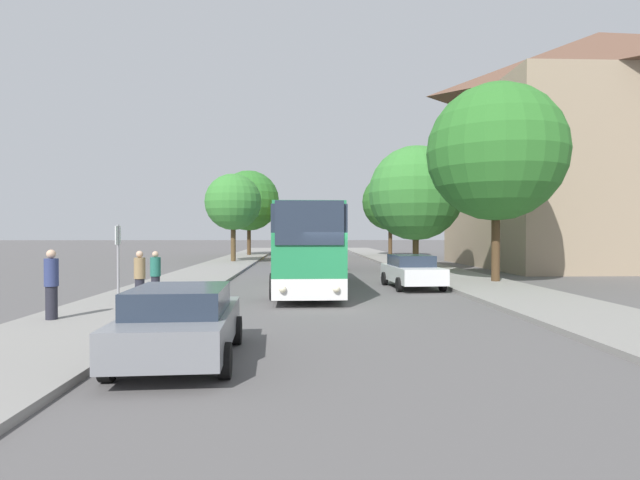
% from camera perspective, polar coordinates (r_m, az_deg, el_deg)
% --- Properties ---
extents(ground_plane, '(300.00, 300.00, 0.00)m').
position_cam_1_polar(ground_plane, '(17.30, 2.29, -7.41)').
color(ground_plane, '#565454').
rests_on(ground_plane, ground).
extents(sidewalk_left, '(4.00, 120.00, 0.15)m').
position_cam_1_polar(sidewalk_left, '(18.14, -20.50, -6.84)').
color(sidewalk_left, gray).
rests_on(sidewalk_left, ground_plane).
extents(sidewalk_right, '(4.00, 120.00, 0.15)m').
position_cam_1_polar(sidewalk_right, '(19.14, 23.82, -6.45)').
color(sidewalk_right, gray).
rests_on(sidewalk_right, ground_plane).
extents(building_right_background, '(17.91, 15.98, 17.05)m').
position_cam_1_polar(building_right_background, '(42.10, 29.16, 8.99)').
color(building_right_background, gray).
rests_on(building_right_background, ground_plane).
extents(bus_front, '(2.88, 11.13, 3.55)m').
position_cam_1_polar(bus_front, '(21.62, -1.63, -0.73)').
color(bus_front, silver).
rests_on(bus_front, ground_plane).
extents(bus_middle, '(2.86, 11.75, 3.47)m').
position_cam_1_polar(bus_middle, '(35.84, -1.61, -0.17)').
color(bus_middle, silver).
rests_on(bus_middle, ground_plane).
extents(bus_rear, '(3.11, 10.44, 3.39)m').
position_cam_1_polar(bus_rear, '(48.78, -2.15, 0.05)').
color(bus_rear, '#2D2D2D').
rests_on(bus_rear, ground_plane).
extents(parked_car_left_curb, '(2.30, 4.34, 1.45)m').
position_cam_1_polar(parked_car_left_curb, '(10.13, -15.59, -8.97)').
color(parked_car_left_curb, slate).
rests_on(parked_car_left_curb, ground_plane).
extents(parked_car_right_near, '(2.26, 4.50, 1.47)m').
position_cam_1_polar(parked_car_right_near, '(22.74, 10.44, -3.48)').
color(parked_car_right_near, silver).
rests_on(parked_car_right_near, ground_plane).
extents(bus_stop_sign, '(0.08, 0.45, 2.60)m').
position_cam_1_polar(bus_stop_sign, '(17.60, -22.08, -1.57)').
color(bus_stop_sign, gray).
rests_on(bus_stop_sign, sidewalk_left).
extents(pedestrian_waiting_near, '(0.36, 0.36, 1.88)m').
position_cam_1_polar(pedestrian_waiting_near, '(15.25, -28.35, -4.43)').
color(pedestrian_waiting_near, '#23232D').
rests_on(pedestrian_waiting_near, sidewalk_left).
extents(pedestrian_waiting_far, '(0.36, 0.36, 1.74)m').
position_cam_1_polar(pedestrian_waiting_far, '(17.36, -19.91, -4.01)').
color(pedestrian_waiting_far, '#23232D').
rests_on(pedestrian_waiting_far, sidewalk_left).
extents(pedestrian_walking_back, '(0.36, 0.36, 1.68)m').
position_cam_1_polar(pedestrian_walking_back, '(18.52, -18.29, -3.80)').
color(pedestrian_walking_back, '#23232D').
rests_on(pedestrian_walking_back, sidewalk_left).
extents(tree_left_near, '(6.34, 6.34, 8.89)m').
position_cam_1_polar(tree_left_near, '(53.21, -8.13, 4.47)').
color(tree_left_near, '#47331E').
rests_on(tree_left_near, sidewalk_left).
extents(tree_left_far, '(4.61, 4.61, 7.16)m').
position_cam_1_polar(tree_left_far, '(41.48, -9.89, 4.29)').
color(tree_left_far, '#513D23').
rests_on(tree_left_far, sidewalk_left).
extents(tree_right_near, '(6.14, 6.14, 7.98)m').
position_cam_1_polar(tree_right_near, '(33.14, 10.89, 5.27)').
color(tree_right_near, '#513D23').
rests_on(tree_right_near, sidewalk_right).
extents(tree_right_mid, '(6.57, 6.57, 9.48)m').
position_cam_1_polar(tree_right_mid, '(25.71, 19.48, 9.41)').
color(tree_right_mid, '#47331E').
rests_on(tree_right_mid, sidewalk_right).
extents(tree_right_far, '(5.84, 5.84, 8.44)m').
position_cam_1_polar(tree_right_far, '(52.20, 8.04, 4.32)').
color(tree_right_far, '#47331E').
rests_on(tree_right_far, sidewalk_right).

